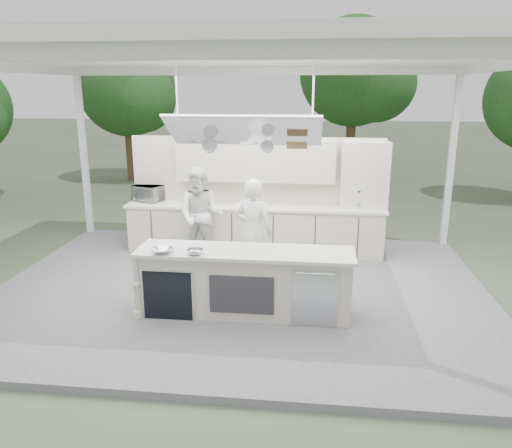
# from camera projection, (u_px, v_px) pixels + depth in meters

# --- Properties ---
(ground) EXTENTS (90.00, 90.00, 0.00)m
(ground) POSITION_uv_depth(u_px,v_px,m) (241.00, 294.00, 8.24)
(ground) COLOR #4B563B
(ground) RESTS_ON ground
(stage_deck) EXTENTS (8.00, 6.00, 0.12)m
(stage_deck) POSITION_uv_depth(u_px,v_px,m) (241.00, 291.00, 8.23)
(stage_deck) COLOR slate
(stage_deck) RESTS_ON ground
(tent) EXTENTS (8.20, 6.20, 3.86)m
(tent) POSITION_uv_depth(u_px,v_px,m) (239.00, 58.00, 7.25)
(tent) COLOR white
(tent) RESTS_ON ground
(demo_island) EXTENTS (3.10, 0.79, 0.95)m
(demo_island) POSITION_uv_depth(u_px,v_px,m) (244.00, 282.00, 7.19)
(demo_island) COLOR beige
(demo_island) RESTS_ON stage_deck
(back_counter) EXTENTS (5.08, 0.72, 0.95)m
(back_counter) POSITION_uv_depth(u_px,v_px,m) (254.00, 228.00, 9.90)
(back_counter) COLOR beige
(back_counter) RESTS_ON stage_deck
(back_wall_unit) EXTENTS (5.05, 0.48, 2.25)m
(back_wall_unit) POSITION_uv_depth(u_px,v_px,m) (278.00, 178.00, 9.80)
(back_wall_unit) COLOR beige
(back_wall_unit) RESTS_ON stage_deck
(tree_cluster) EXTENTS (19.55, 9.40, 5.85)m
(tree_cluster) POSITION_uv_depth(u_px,v_px,m) (277.00, 88.00, 16.75)
(tree_cluster) COLOR brown
(tree_cluster) RESTS_ON ground
(head_chef) EXTENTS (0.73, 0.55, 1.79)m
(head_chef) POSITION_uv_depth(u_px,v_px,m) (253.00, 232.00, 8.17)
(head_chef) COLOR white
(head_chef) RESTS_ON stage_deck
(sous_chef) EXTENTS (0.89, 0.70, 1.79)m
(sous_chef) POSITION_uv_depth(u_px,v_px,m) (201.00, 215.00, 9.24)
(sous_chef) COLOR silver
(sous_chef) RESTS_ON stage_deck
(toaster_oven) EXTENTS (0.68, 0.56, 0.32)m
(toaster_oven) POSITION_uv_depth(u_px,v_px,m) (148.00, 193.00, 10.11)
(toaster_oven) COLOR silver
(toaster_oven) RESTS_ON back_counter
(bowl_large) EXTENTS (0.39, 0.39, 0.07)m
(bowl_large) POSITION_uv_depth(u_px,v_px,m) (162.00, 251.00, 6.95)
(bowl_large) COLOR #B7BABE
(bowl_large) RESTS_ON demo_island
(bowl_small) EXTENTS (0.30, 0.30, 0.07)m
(bowl_small) POSITION_uv_depth(u_px,v_px,m) (195.00, 252.00, 6.90)
(bowl_small) COLOR #AEB0B5
(bowl_small) RESTS_ON demo_island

